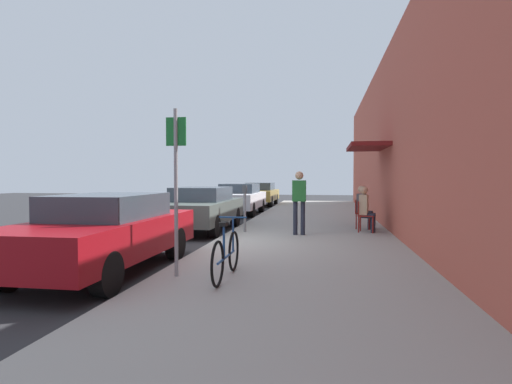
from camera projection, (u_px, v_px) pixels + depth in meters
ground_plane at (211, 247)px, 10.02m from camera, size 60.00×60.00×0.00m
sidewalk_slab at (309, 235)px, 11.63m from camera, size 4.50×32.00×0.12m
building_facade at (400, 136)px, 11.15m from camera, size 1.40×32.00×5.55m
parked_car_0 at (105, 231)px, 7.29m from camera, size 1.80×4.40×1.36m
parked_car_1 at (201, 208)px, 12.93m from camera, size 1.80×4.40×1.35m
parked_car_2 at (239, 198)px, 18.75m from camera, size 1.80×4.40×1.37m
parked_car_3 at (260, 193)px, 24.71m from camera, size 1.80×4.40×1.34m
parking_meter at (245, 205)px, 11.80m from camera, size 0.12×0.10×1.32m
street_sign at (176, 179)px, 6.48m from camera, size 0.32×0.06×2.60m
bicycle_0 at (226, 255)px, 6.37m from camera, size 0.46×1.71×0.90m
cafe_chair_0 at (364, 214)px, 11.78m from camera, size 0.52×0.52×0.87m
seated_patron_0 at (366, 207)px, 11.75m from camera, size 0.48×0.43×1.29m
cafe_chair_1 at (361, 212)px, 12.53m from camera, size 0.55×0.55×0.87m
seated_patron_1 at (363, 206)px, 12.50m from camera, size 0.50×0.46×1.29m
pedestrian_standing at (299, 198)px, 11.17m from camera, size 0.36×0.22×1.70m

